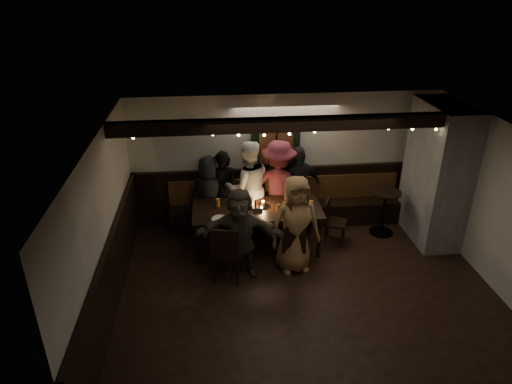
{
  "coord_description": "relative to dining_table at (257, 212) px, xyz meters",
  "views": [
    {
      "loc": [
        -1.43,
        -5.75,
        4.63
      ],
      "look_at": [
        -0.66,
        1.6,
        1.05
      ],
      "focal_mm": 32.0,
      "sensor_mm": 36.0,
      "label": 1
    }
  ],
  "objects": [
    {
      "name": "dining_table",
      "position": [
        0.0,
        0.0,
        0.0
      ],
      "size": [
        2.3,
        0.99,
        1.0
      ],
      "color": "black",
      "rests_on": "ground"
    },
    {
      "name": "person_c",
      "position": [
        -0.1,
        0.67,
        0.18
      ],
      "size": [
        1.0,
        0.83,
        1.86
      ],
      "primitive_type": "imported",
      "rotation": [
        0.0,
        0.0,
        3.29
      ],
      "color": "silver",
      "rests_on": "ground"
    },
    {
      "name": "person_a",
      "position": [
        -0.85,
        0.76,
        0.02
      ],
      "size": [
        0.79,
        0.55,
        1.54
      ],
      "primitive_type": "imported",
      "rotation": [
        0.0,
        0.0,
        3.06
      ],
      "color": "black",
      "rests_on": "ground"
    },
    {
      "name": "person_b",
      "position": [
        -0.58,
        0.75,
        0.08
      ],
      "size": [
        0.61,
        0.4,
        1.66
      ],
      "primitive_type": "imported",
      "rotation": [
        0.0,
        0.0,
        3.13
      ],
      "color": "black",
      "rests_on": "ground"
    },
    {
      "name": "person_f",
      "position": [
        -0.37,
        -0.76,
        0.03
      ],
      "size": [
        1.5,
        0.62,
        1.57
      ],
      "primitive_type": "imported",
      "rotation": [
        0.0,
        0.0,
        -0.11
      ],
      "color": "#443D32",
      "rests_on": "ground"
    },
    {
      "name": "person_e",
      "position": [
        0.89,
        0.78,
        0.08
      ],
      "size": [
        1.06,
        0.72,
        1.67
      ],
      "primitive_type": "imported",
      "rotation": [
        0.0,
        0.0,
        3.5
      ],
      "color": "black",
      "rests_on": "ground"
    },
    {
      "name": "person_d",
      "position": [
        0.49,
        0.69,
        0.16
      ],
      "size": [
        1.35,
        1.06,
        1.83
      ],
      "primitive_type": "imported",
      "rotation": [
        0.0,
        0.0,
        2.77
      ],
      "color": "maroon",
      "rests_on": "ground"
    },
    {
      "name": "chair_end",
      "position": [
        1.41,
        0.12,
        -0.27
      ],
      "size": [
        0.51,
        0.51,
        0.85
      ],
      "color": "black",
      "rests_on": "ground"
    },
    {
      "name": "chair_near_left",
      "position": [
        -0.6,
        -0.94,
        -0.17
      ],
      "size": [
        0.56,
        0.56,
        1.02
      ],
      "color": "black",
      "rests_on": "ground"
    },
    {
      "name": "person_g",
      "position": [
        0.56,
        -0.7,
        0.11
      ],
      "size": [
        0.91,
        0.66,
        1.72
      ],
      "primitive_type": "imported",
      "rotation": [
        0.0,
        0.0,
        0.14
      ],
      "color": "#9E7648",
      "rests_on": "ground"
    },
    {
      "name": "chair_near_right",
      "position": [
        0.54,
        -0.74,
        -0.26
      ],
      "size": [
        0.43,
        0.43,
        0.87
      ],
      "color": "black",
      "rests_on": "ground"
    },
    {
      "name": "high_top",
      "position": [
        2.48,
        0.28,
        -0.18
      ],
      "size": [
        0.56,
        0.56,
        0.9
      ],
      "color": "black",
      "rests_on": "ground"
    },
    {
      "name": "room",
      "position": [
        1.73,
        0.02,
        0.32
      ],
      "size": [
        6.02,
        5.01,
        2.62
      ],
      "color": "black",
      "rests_on": "ground"
    }
  ]
}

